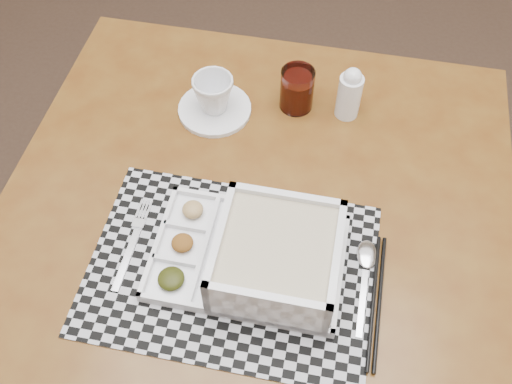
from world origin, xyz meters
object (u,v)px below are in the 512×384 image
Objects in this scene: dining_table at (254,230)px; serving_tray at (269,258)px; juice_glass at (297,91)px; cup at (213,94)px; creamer_bottle at (350,93)px.

serving_tray is at bearing -72.54° from dining_table.
juice_glass is at bearing 77.92° from dining_table.
cup is 0.27m from creamer_bottle.
juice_glass reaches higher than cup.
serving_tray reaches higher than dining_table.
serving_tray reaches higher than juice_glass.
creamer_bottle reaches higher than serving_tray.
juice_glass is at bearing 33.43° from cup.
juice_glass is (0.06, 0.27, 0.11)m from dining_table.
dining_table is at bearing 107.46° from serving_tray.
juice_glass is 0.11m from creamer_bottle.
dining_table is 0.17m from serving_tray.
juice_glass reaches higher than dining_table.
creamer_bottle is (0.10, -0.01, 0.01)m from juice_glass.
serving_tray is 0.39m from juice_glass.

